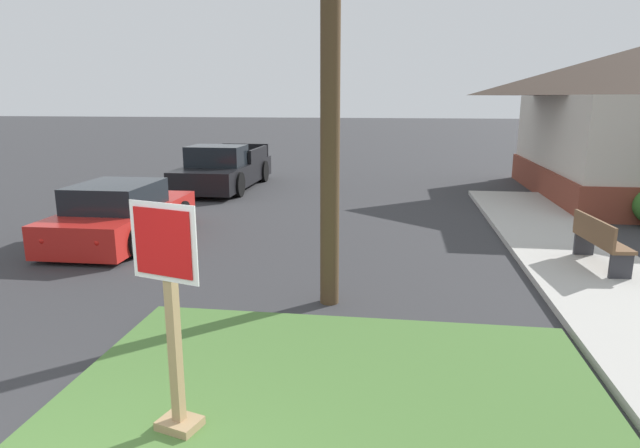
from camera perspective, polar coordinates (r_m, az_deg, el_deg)
The scene contains 7 objects.
grass_corner_patch at distance 5.07m, azimuth 0.21°, elevation -22.34°, with size 5.48×5.56×0.08m, color #477033.
sidewalk_strip at distance 9.62m, azimuth 28.32°, elevation -6.17°, with size 2.20×17.73×0.12m, color #B2AFA8.
stop_sign at distance 4.91m, azimuth -15.26°, elevation -10.42°, with size 0.64×0.37×2.08m.
manhole_cover at distance 6.59m, azimuth -15.72°, elevation -14.20°, with size 0.70×0.70×0.02m, color black.
parked_sedan_red at distance 12.30m, azimuth -20.13°, elevation 0.88°, with size 1.92×4.11×1.25m.
pickup_truck_black at distance 18.50m, azimuth -10.07°, elevation 5.60°, with size 2.12×5.22×1.48m.
street_bench at distance 10.54m, azimuth 27.27°, elevation -1.48°, with size 0.55×1.57×0.85m.
Camera 1 is at (2.39, -2.55, 2.98)m, focal length 30.47 mm.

